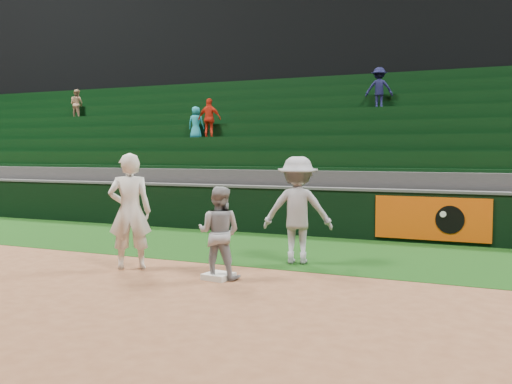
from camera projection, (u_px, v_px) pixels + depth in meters
ground at (216, 276)px, 9.84m from camera, size 70.00×70.00×0.00m
foul_grass at (279, 249)px, 12.58m from camera, size 36.00×4.20×0.01m
upper_deck at (398, 65)px, 25.35m from camera, size 40.00×12.00×12.00m
first_base at (219, 276)px, 9.60m from camera, size 0.50×0.50×0.10m
first_baseman at (130, 211)px, 10.38m from camera, size 0.92×0.83×2.12m
baserunner at (219, 233)px, 9.59m from camera, size 0.82×0.68×1.56m
base_coach at (298, 210)px, 10.87m from camera, size 1.47×1.07×2.04m
field_wall at (312, 211)px, 14.53m from camera, size 36.00×0.45×1.25m
stadium_seating at (349, 166)px, 17.91m from camera, size 36.00×5.95×4.85m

